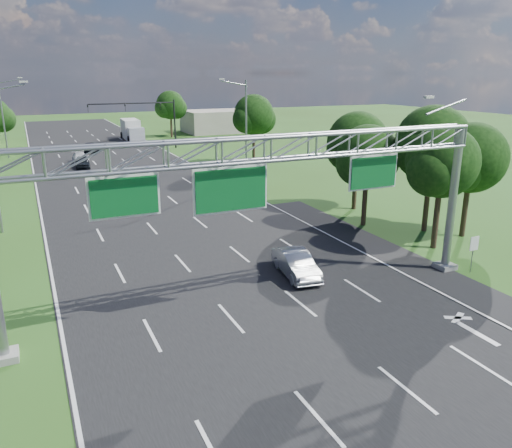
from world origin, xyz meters
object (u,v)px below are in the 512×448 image
sign_gantry (269,162)px  regulatory_sign (474,247)px  box_truck (132,130)px  traffic_signal (150,113)px  silver_sedan (296,264)px

sign_gantry → regulatory_sign: (12.07, -1.02, -5.38)m
regulatory_sign → box_truck: (-5.38, 66.18, 0.06)m
sign_gantry → traffic_signal: 53.51m
box_truck → traffic_signal: bearing=-85.1°
sign_gantry → regulatory_sign: bearing=-4.8°
sign_gantry → box_truck: sign_gantry is taller
regulatory_sign → traffic_signal: (-4.92, 54.02, 3.66)m
regulatory_sign → traffic_signal: size_ratio=0.17×
regulatory_sign → sign_gantry: bearing=175.2°
sign_gantry → regulatory_sign: size_ratio=11.19×
sign_gantry → box_truck: size_ratio=2.69×
silver_sedan → sign_gantry: bearing=-130.6°
sign_gantry → traffic_signal: (7.15, 53.00, -1.72)m
sign_gantry → traffic_signal: bearing=82.3°
sign_gantry → regulatory_sign: 13.25m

